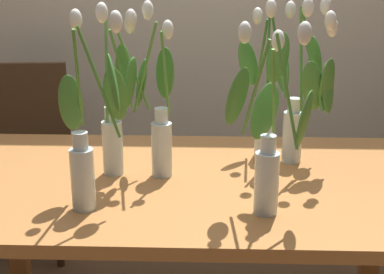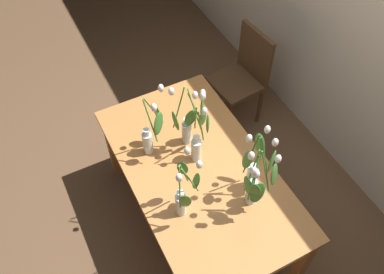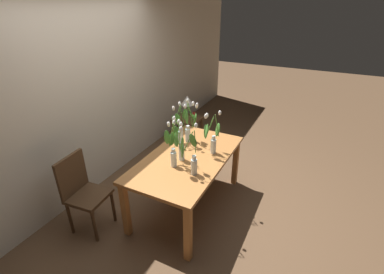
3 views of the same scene
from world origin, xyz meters
TOP-DOWN VIEW (x-y plane):
  - dining_table at (0.00, 0.00)m, footprint 1.60×0.90m
  - tulip_vase_0 at (-0.23, 0.05)m, footprint 0.17×0.25m
  - tulip_vase_1 at (0.39, 0.16)m, footprint 0.17×0.22m
  - tulip_vase_2 at (-0.10, 0.04)m, footprint 0.18×0.14m
  - tulip_vase_3 at (0.27, 0.24)m, footprint 0.21×0.22m
  - tulip_vase_4 at (-0.28, -0.21)m, footprint 0.21×0.19m
  - tulip_vase_5 at (0.23, -0.22)m, footprint 0.26×0.19m
  - dining_chair at (-0.84, 0.90)m, footprint 0.44×0.44m

SIDE VIEW (x-z plane):
  - dining_chair at x=-0.84m, z-range 0.06..0.99m
  - dining_table at x=0.00m, z-range 0.28..1.02m
  - tulip_vase_2 at x=-0.10m, z-range 0.65..1.19m
  - tulip_vase_4 at x=-0.28m, z-range 0.65..1.20m
  - tulip_vase_5 at x=0.23m, z-range 0.67..1.21m
  - tulip_vase_0 at x=-0.23m, z-range 0.66..1.23m
  - tulip_vase_3 at x=0.27m, z-range 0.68..1.23m
  - tulip_vase_1 at x=0.39m, z-range 0.68..1.25m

